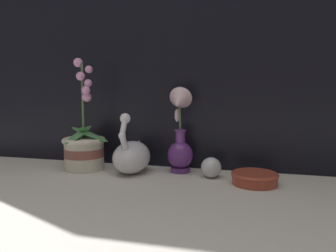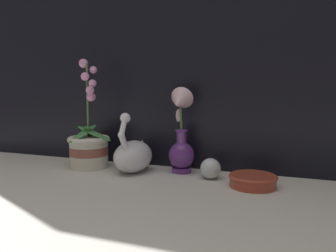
{
  "view_description": "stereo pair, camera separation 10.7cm",
  "coord_description": "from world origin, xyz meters",
  "px_view_note": "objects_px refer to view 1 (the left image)",
  "views": [
    {
      "loc": [
        0.28,
        -0.91,
        0.28
      ],
      "look_at": [
        0.01,
        0.11,
        0.16
      ],
      "focal_mm": 35.0,
      "sensor_mm": 36.0,
      "label": 1
    },
    {
      "loc": [
        0.38,
        -0.88,
        0.28
      ],
      "look_at": [
        0.01,
        0.11,
        0.16
      ],
      "focal_mm": 35.0,
      "sensor_mm": 36.0,
      "label": 2
    }
  ],
  "objects_px": {
    "orchid_potted_plant": "(84,147)",
    "glass_sphere": "(211,168)",
    "amber_dish": "(255,177)",
    "swan_figurine": "(132,155)",
    "blue_vase": "(180,138)"
  },
  "relations": [
    {
      "from": "blue_vase",
      "to": "glass_sphere",
      "type": "bearing_deg",
      "value": -19.21
    },
    {
      "from": "swan_figurine",
      "to": "glass_sphere",
      "type": "relative_size",
      "value": 3.15
    },
    {
      "from": "orchid_potted_plant",
      "to": "amber_dish",
      "type": "xyz_separation_m",
      "value": [
        0.59,
        -0.04,
        -0.06
      ]
    },
    {
      "from": "glass_sphere",
      "to": "amber_dish",
      "type": "height_order",
      "value": "glass_sphere"
    },
    {
      "from": "swan_figurine",
      "to": "amber_dish",
      "type": "xyz_separation_m",
      "value": [
        0.4,
        -0.04,
        -0.04
      ]
    },
    {
      "from": "swan_figurine",
      "to": "blue_vase",
      "type": "bearing_deg",
      "value": 15.71
    },
    {
      "from": "swan_figurine",
      "to": "glass_sphere",
      "type": "xyz_separation_m",
      "value": [
        0.27,
        0.0,
        -0.03
      ]
    },
    {
      "from": "glass_sphere",
      "to": "swan_figurine",
      "type": "bearing_deg",
      "value": -178.98
    },
    {
      "from": "orchid_potted_plant",
      "to": "glass_sphere",
      "type": "distance_m",
      "value": 0.45
    },
    {
      "from": "swan_figurine",
      "to": "glass_sphere",
      "type": "height_order",
      "value": "swan_figurine"
    },
    {
      "from": "orchid_potted_plant",
      "to": "blue_vase",
      "type": "height_order",
      "value": "orchid_potted_plant"
    },
    {
      "from": "glass_sphere",
      "to": "orchid_potted_plant",
      "type": "bearing_deg",
      "value": -179.86
    },
    {
      "from": "orchid_potted_plant",
      "to": "swan_figurine",
      "type": "height_order",
      "value": "orchid_potted_plant"
    },
    {
      "from": "orchid_potted_plant",
      "to": "blue_vase",
      "type": "distance_m",
      "value": 0.34
    },
    {
      "from": "blue_vase",
      "to": "amber_dish",
      "type": "height_order",
      "value": "blue_vase"
    }
  ]
}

